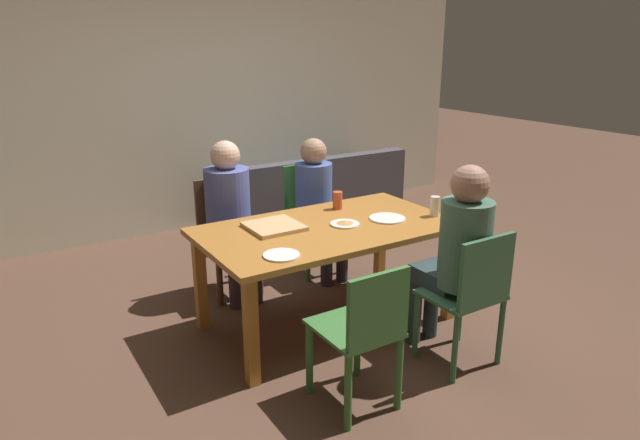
% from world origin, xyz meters
% --- Properties ---
extents(ground_plane, '(20.00, 20.00, 0.00)m').
position_xyz_m(ground_plane, '(0.00, 0.00, 0.00)').
color(ground_plane, brown).
extents(back_wall, '(6.98, 0.12, 2.81)m').
position_xyz_m(back_wall, '(0.00, 2.67, 1.40)').
color(back_wall, silver).
rests_on(back_wall, ground).
extents(dining_table, '(1.75, 0.99, 0.74)m').
position_xyz_m(dining_table, '(0.00, 0.00, 0.65)').
color(dining_table, '#A6672A').
rests_on(dining_table, ground).
extents(chair_0, '(0.44, 0.39, 0.89)m').
position_xyz_m(chair_0, '(0.42, -0.95, 0.51)').
color(chair_0, '#356340').
rests_on(chair_0, ground).
extents(person_0, '(0.31, 0.53, 1.28)m').
position_xyz_m(person_0, '(0.42, -0.80, 0.75)').
color(person_0, '#2B3C3E').
rests_on(person_0, ground).
extents(chair_1, '(0.41, 0.41, 0.91)m').
position_xyz_m(chair_1, '(-0.38, 0.92, 0.48)').
color(chair_1, brown).
rests_on(chair_1, ground).
extents(person_1, '(0.35, 0.50, 1.24)m').
position_xyz_m(person_1, '(-0.38, 0.80, 0.73)').
color(person_1, '#413042').
rests_on(person_1, ground).
extents(chair_2, '(0.39, 0.42, 0.93)m').
position_xyz_m(chair_2, '(0.42, 0.97, 0.51)').
color(chair_2, '#347133').
rests_on(chair_2, ground).
extents(person_2, '(0.31, 0.54, 1.18)m').
position_xyz_m(person_2, '(0.42, 0.81, 0.70)').
color(person_2, '#332D3F').
rests_on(person_2, ground).
extents(chair_3, '(0.40, 0.45, 0.86)m').
position_xyz_m(chair_3, '(-0.38, -0.93, 0.47)').
color(chair_3, '#376C32').
rests_on(chair_3, ground).
extents(pizza_box_0, '(0.35, 0.35, 0.03)m').
position_xyz_m(pizza_box_0, '(-0.33, 0.15, 0.75)').
color(pizza_box_0, tan).
rests_on(pizza_box_0, dining_table).
extents(plate_0, '(0.26, 0.26, 0.01)m').
position_xyz_m(plate_0, '(0.45, -0.09, 0.74)').
color(plate_0, white).
rests_on(plate_0, dining_table).
extents(plate_1, '(0.22, 0.22, 0.01)m').
position_xyz_m(plate_1, '(-0.53, -0.32, 0.74)').
color(plate_1, white).
rests_on(plate_1, dining_table).
extents(plate_2, '(0.20, 0.20, 0.03)m').
position_xyz_m(plate_2, '(0.12, -0.04, 0.75)').
color(plate_2, white).
rests_on(plate_2, dining_table).
extents(drinking_glass_0, '(0.07, 0.07, 0.15)m').
position_xyz_m(drinking_glass_0, '(0.79, -0.21, 0.81)').
color(drinking_glass_0, silver).
rests_on(drinking_glass_0, dining_table).
extents(drinking_glass_1, '(0.07, 0.07, 0.13)m').
position_xyz_m(drinking_glass_1, '(0.29, 0.31, 0.80)').
color(drinking_glass_1, '#BE4B29').
rests_on(drinking_glass_1, dining_table).
extents(couch, '(1.91, 0.84, 0.80)m').
position_xyz_m(couch, '(1.10, 1.98, 0.28)').
color(couch, '#47454D').
rests_on(couch, ground).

